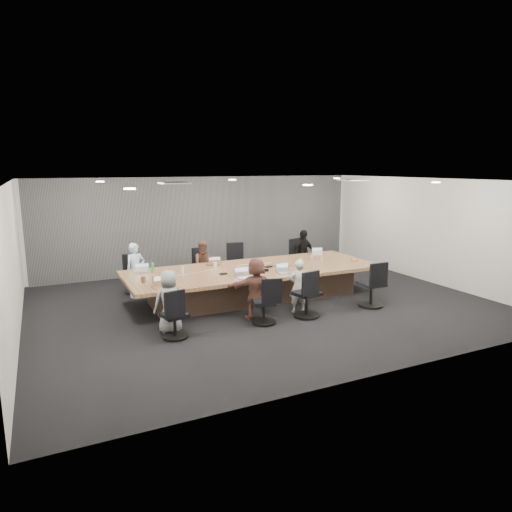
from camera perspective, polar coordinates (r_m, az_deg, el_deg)
name	(u,v)px	position (r m, az deg, el deg)	size (l,w,h in m)	color
floor	(263,304)	(10.54, 0.94, -5.99)	(10.00, 8.00, 0.00)	black
ceiling	(264,181)	(10.07, 0.99, 9.41)	(10.00, 8.00, 0.00)	white
wall_back	(205,224)	(13.87, -6.42, 4.03)	(10.00, 2.80, 0.00)	beige
wall_front	(385,285)	(6.94, 15.84, -3.54)	(10.00, 2.80, 0.00)	beige
wall_left	(12,264)	(9.19, -28.20, -0.90)	(8.00, 2.80, 0.00)	beige
wall_right	(429,230)	(13.20, 20.83, 3.00)	(8.00, 2.80, 0.00)	beige
curtain	(206,224)	(13.80, -6.31, 3.99)	(9.80, 0.04, 2.80)	#59595B
conference_table	(254,282)	(10.86, -0.23, -3.27)	(6.00, 2.20, 0.74)	#453025
chair_0	(134,279)	(11.72, -15.06, -2.79)	(0.49, 0.49, 0.72)	black
chair_1	(200,271)	(12.12, -6.99, -1.88)	(0.52, 0.52, 0.78)	black
chair_2	(240,265)	(12.50, -2.07, -1.18)	(0.59, 0.59, 0.87)	black
chair_3	(296,260)	(13.31, 5.06, -0.52)	(0.57, 0.57, 0.84)	black
chair_4	(175,319)	(8.54, -10.12, -7.77)	(0.49, 0.49, 0.73)	black
chair_5	(264,306)	(9.15, 1.00, -6.24)	(0.50, 0.50, 0.74)	black
chair_6	(307,297)	(9.61, 6.35, -5.16)	(0.57, 0.57, 0.84)	black
chair_7	(371,288)	(10.57, 14.21, -3.84)	(0.59, 0.59, 0.87)	black
person_0	(136,270)	(11.31, -14.81, -1.73)	(0.48, 0.31, 1.31)	#AFD3E9
laptop_0	(140,271)	(10.77, -14.28, -1.85)	(0.31, 0.21, 0.02)	#B2B2B7
person_1	(204,265)	(11.75, -6.47, -1.12)	(0.61, 0.47, 1.25)	brown
laptop_1	(212,264)	(11.21, -5.56, -1.03)	(0.29, 0.20, 0.02)	#8C6647
person_3	(303,254)	(12.96, 5.86, 0.30)	(0.79, 0.33, 1.36)	black
laptop_3	(313,254)	(12.49, 7.17, 0.19)	(0.30, 0.20, 0.02)	#B2B2B7
person_4	(169,301)	(8.79, -10.79, -5.60)	(0.59, 0.38, 1.21)	gray
laptop_4	(162,287)	(9.27, -11.70, -3.83)	(0.34, 0.24, 0.02)	#8C6647
person_5	(256,288)	(9.38, 0.05, -4.07)	(1.20, 0.38, 1.29)	brown
laptop_5	(245,278)	(9.84, -1.33, -2.72)	(0.33, 0.23, 0.02)	#B2B2B7
person_6	(298,286)	(9.85, 5.30, -3.78)	(0.42, 0.28, 1.15)	#AFAFAF
laptop_6	(286,273)	(10.27, 3.75, -2.14)	(0.31, 0.21, 0.02)	#B2B2B7
bottle_green_left	(152,268)	(10.56, -12.82, -1.42)	(0.07, 0.07, 0.24)	green
bottle_green_right	(298,262)	(10.97, 5.22, -0.71)	(0.07, 0.07, 0.24)	green
bottle_clear	(183,271)	(10.13, -9.17, -1.87)	(0.06, 0.06, 0.22)	silver
cup_white_far	(215,265)	(10.95, -5.12, -1.08)	(0.09, 0.09, 0.11)	white
cup_white_near	(301,261)	(11.39, 5.60, -0.63)	(0.08, 0.08, 0.10)	white
mug_brown	(143,279)	(9.76, -13.91, -2.86)	(0.10, 0.10, 0.12)	brown
mic_left	(223,274)	(10.19, -4.09, -2.22)	(0.16, 0.10, 0.03)	black
mic_right	(269,267)	(10.87, 1.61, -1.33)	(0.16, 0.11, 0.03)	black
stapler	(265,270)	(10.44, 1.16, -1.79)	(0.16, 0.04, 0.06)	black
canvas_bag	(316,257)	(11.81, 7.46, -0.17)	(0.24, 0.15, 0.13)	tan
snack_packet	(355,260)	(11.84, 12.23, -0.54)	(0.16, 0.11, 0.04)	orange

